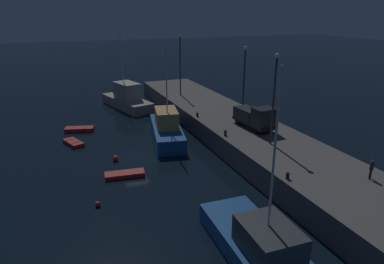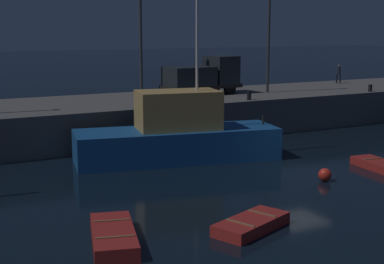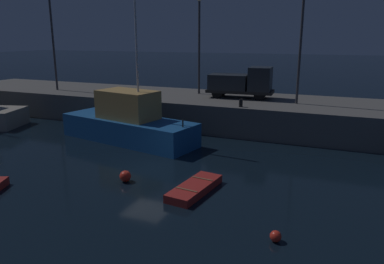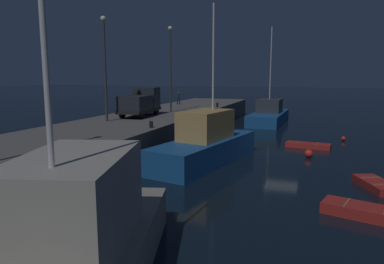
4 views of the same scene
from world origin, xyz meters
name	(u,v)px [view 1 (image 1 of 4)]	position (x,y,z in m)	size (l,w,h in m)	color
ground_plane	(135,159)	(0.00, 0.00, 0.00)	(320.00, 320.00, 0.00)	black
pier_quay	(241,133)	(0.00, 12.76, 1.17)	(57.25, 8.60, 2.35)	#5B5956
fishing_trawler_red	(265,252)	(19.01, 3.51, 1.06)	(11.84, 4.14, 12.19)	#195193
fishing_boat_blue	(167,129)	(-4.27, 4.95, 1.35)	(11.09, 5.27, 11.09)	#195193
fishing_boat_white	(127,99)	(-20.51, 3.63, 1.47)	(11.72, 6.46, 11.75)	gray
dinghy_orange_near	(125,174)	(3.71, -1.81, 0.20)	(1.70, 3.79, 0.44)	#B22823
rowboat_white_mid	(79,129)	(-11.40, -4.61, 0.25)	(2.29, 3.79, 0.53)	#B22823
dinghy_red_small	(73,143)	(-6.73, -5.67, 0.21)	(3.27, 2.30, 0.45)	#B22823
mooring_buoy_near	(116,158)	(-0.17, -1.96, 0.30)	(0.60, 0.60, 0.60)	red
mooring_buoy_mid	(98,204)	(8.20, -4.88, 0.22)	(0.44, 0.44, 0.44)	red
lamp_post_west	(180,61)	(-16.29, 11.16, 7.61)	(0.44, 0.44, 9.15)	#38383D
lamp_post_east	(244,77)	(-2.38, 14.16, 7.28)	(0.44, 0.44, 8.51)	#38383D
lamp_post_central	(274,93)	(6.65, 12.15, 7.40)	(0.44, 0.44, 8.74)	#38383D
utility_truck	(255,117)	(1.96, 13.26, 3.66)	(5.74, 2.62, 2.65)	black
dockworker	(371,168)	(15.99, 14.96, 3.25)	(0.39, 0.39, 1.58)	black
bollard_west	(288,176)	(13.61, 9.01, 2.61)	(0.28, 0.28, 0.52)	black
bollard_central	(225,133)	(2.99, 9.07, 2.64)	(0.28, 0.28, 0.59)	black
bollard_east	(197,115)	(-4.52, 9.05, 2.59)	(0.28, 0.28, 0.49)	black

